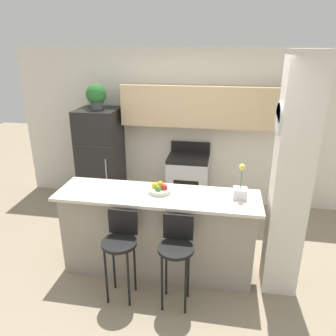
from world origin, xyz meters
TOP-DOWN VIEW (x-y plane):
  - ground_plane at (0.00, 0.00)m, footprint 14.00×14.00m
  - wall_back at (0.14, 1.97)m, footprint 5.60×0.38m
  - pillar_right at (1.39, -0.05)m, footprint 0.38×0.32m
  - counter_bar at (0.00, 0.00)m, footprint 2.29×0.64m
  - refrigerator at (-1.31, 1.65)m, footprint 0.65×0.68m
  - stove_range at (0.16, 1.70)m, footprint 0.65×0.59m
  - bar_stool_left at (-0.29, -0.48)m, footprint 0.37×0.37m
  - bar_stool_right at (0.29, -0.48)m, footprint 0.37×0.37m
  - potted_plant_on_fridge at (-1.31, 1.65)m, footprint 0.32×0.32m
  - orchid_vase at (0.91, 0.06)m, footprint 0.15×0.15m
  - fruit_bowl at (0.02, 0.05)m, footprint 0.26×0.26m

SIDE VIEW (x-z plane):
  - ground_plane at x=0.00m, z-range 0.00..0.00m
  - stove_range at x=0.16m, z-range -0.07..1.00m
  - counter_bar at x=0.00m, z-range 0.01..1.02m
  - bar_stool_left at x=-0.29m, z-range 0.17..1.14m
  - bar_stool_right at x=0.29m, z-range 0.17..1.14m
  - refrigerator at x=-1.31m, z-range 0.00..1.63m
  - fruit_bowl at x=0.02m, z-range 1.00..1.11m
  - orchid_vase at x=0.91m, z-range 0.91..1.31m
  - pillar_right at x=1.39m, z-range 0.01..2.56m
  - wall_back at x=0.14m, z-range 0.16..2.71m
  - potted_plant_on_fridge at x=-1.31m, z-range 1.64..2.03m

